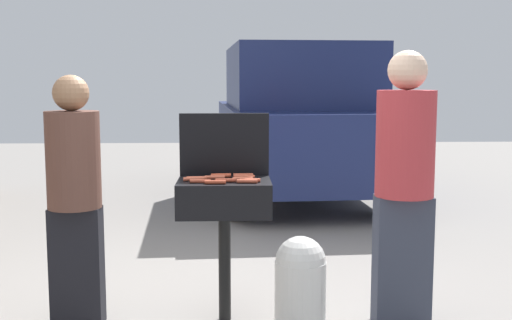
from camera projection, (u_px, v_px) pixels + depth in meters
ground_plane at (212, 317)px, 4.25m from camera, size 24.00×24.00×0.00m
bbq_grill at (224, 202)px, 4.12m from camera, size 0.60×0.44×0.93m
grill_lid_open at (224, 144)px, 4.29m from camera, size 0.60×0.05×0.42m
hot_dog_0 at (194, 179)px, 4.07m from camera, size 0.13×0.04×0.03m
hot_dog_1 at (245, 177)px, 4.15m from camera, size 0.13×0.03×0.03m
hot_dog_2 at (215, 182)px, 3.94m from camera, size 0.13×0.03×0.03m
hot_dog_3 at (226, 180)px, 4.02m from camera, size 0.13×0.03×0.03m
hot_dog_4 at (243, 179)px, 4.07m from camera, size 0.13×0.03×0.03m
hot_dog_5 at (250, 180)px, 4.02m from camera, size 0.13×0.03×0.03m
hot_dog_6 at (197, 178)px, 4.10m from camera, size 0.13×0.04×0.03m
hot_dog_7 at (221, 175)px, 4.23m from camera, size 0.13×0.03×0.03m
hot_dog_8 at (221, 176)px, 4.20m from camera, size 0.13×0.03×0.03m
hot_dog_9 at (247, 181)px, 3.98m from camera, size 0.13×0.04×0.03m
hot_dog_10 at (243, 175)px, 4.23m from camera, size 0.13×0.03×0.03m
hot_dog_11 at (215, 177)px, 4.14m from camera, size 0.13×0.03×0.03m
hot_dog_12 at (200, 181)px, 3.98m from camera, size 0.13×0.03×0.03m
hot_dog_13 at (243, 176)px, 4.18m from camera, size 0.13×0.03×0.03m
propane_tank at (300, 283)px, 3.95m from camera, size 0.32×0.32×0.62m
person_left at (74, 192)px, 4.02m from camera, size 0.34×0.34×1.61m
person_right at (404, 179)px, 4.02m from camera, size 0.37×0.37×1.76m
parked_minivan at (296, 121)px, 8.68m from camera, size 2.26×4.51×2.02m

